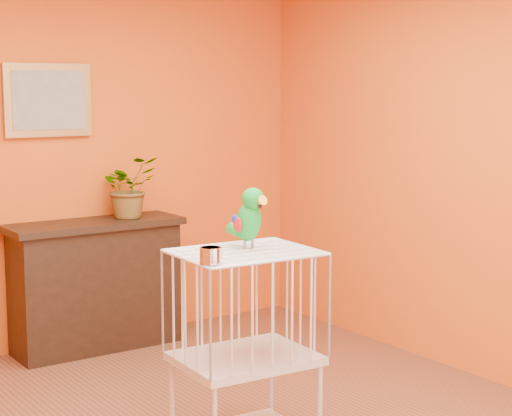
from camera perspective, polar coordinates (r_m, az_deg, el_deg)
room_shell at (r=4.09m, az=-2.28°, el=4.49°), size 4.50×4.50×4.50m
console_cabinet at (r=6.14m, az=-10.63°, el=-5.06°), size 1.23×0.44×0.91m
potted_plant at (r=6.17m, az=-8.55°, el=0.95°), size 0.44×0.48×0.34m
framed_picture at (r=6.07m, az=-13.68°, el=7.00°), size 0.62×0.04×0.50m
birdcage at (r=4.36m, az=-0.73°, el=-9.33°), size 0.70×0.55×1.03m
feed_cup at (r=3.93m, az=-3.04°, el=-3.16°), size 0.10×0.10×0.07m
parrot at (r=4.28m, az=-0.48°, el=-0.62°), size 0.16×0.28×0.31m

